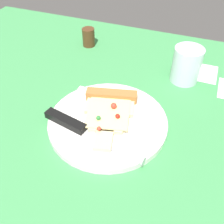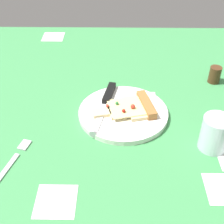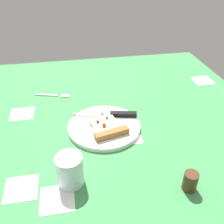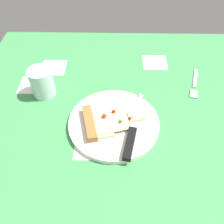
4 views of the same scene
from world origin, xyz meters
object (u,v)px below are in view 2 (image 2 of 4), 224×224
(plate, at_px, (123,113))
(pizza_slice, at_px, (132,108))
(knife, at_px, (106,102))
(fork, at_px, (15,158))
(drinking_glass, at_px, (215,133))
(pepper_shaker, at_px, (215,75))

(plate, xyz_separation_m, pizza_slice, (-0.03, -0.01, 0.02))
(plate, bearing_deg, knife, -34.41)
(fork, bearing_deg, drinking_glass, 21.57)
(drinking_glass, distance_m, fork, 0.51)
(knife, relative_size, pepper_shaker, 4.22)
(pepper_shaker, bearing_deg, fork, 31.97)
(fork, bearing_deg, pepper_shaker, 47.90)
(pizza_slice, height_order, knife, pizza_slice)
(drinking_glass, relative_size, fork, 0.61)
(knife, xyz_separation_m, drinking_glass, (-0.28, 0.17, 0.03))
(drinking_glass, bearing_deg, pepper_shaker, -104.28)
(pizza_slice, xyz_separation_m, pepper_shaker, (-0.29, -0.18, 0.00))
(pizza_slice, bearing_deg, drinking_glass, -137.26)
(plate, bearing_deg, fork, 33.11)
(knife, height_order, drinking_glass, drinking_glass)
(knife, distance_m, drinking_glass, 0.33)
(drinking_glass, bearing_deg, fork, 5.65)
(fork, bearing_deg, pizza_slice, 47.62)
(pepper_shaker, bearing_deg, pizza_slice, 32.27)
(plate, xyz_separation_m, fork, (0.28, 0.18, -0.00))
(pizza_slice, bearing_deg, fork, 107.93)
(knife, xyz_separation_m, pepper_shaker, (-0.36, -0.15, 0.01))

